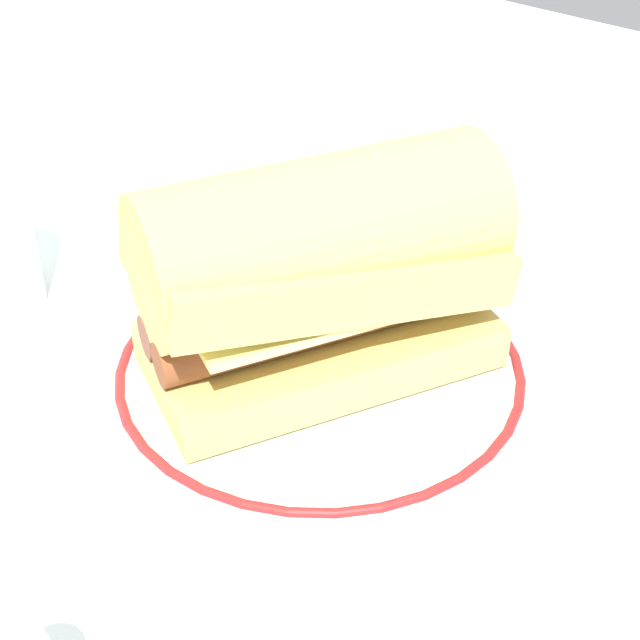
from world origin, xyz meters
name	(u,v)px	position (x,y,z in m)	size (l,w,h in m)	color
ground_plane	(323,417)	(0.00, 0.00, 0.00)	(1.50, 1.50, 0.00)	silver
plate	(320,371)	(0.02, 0.02, 0.01)	(0.26, 0.26, 0.01)	white
sausage_sandwich	(320,269)	(0.02, 0.02, 0.08)	(0.22, 0.17, 0.13)	#D2BA62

